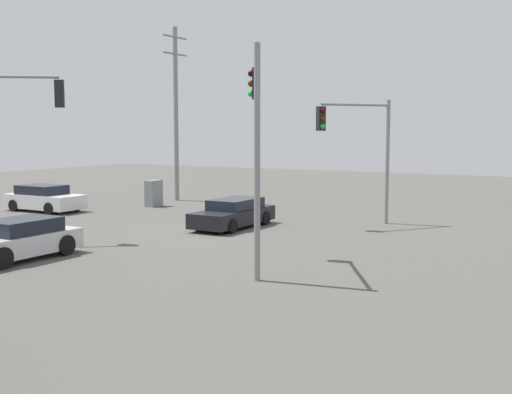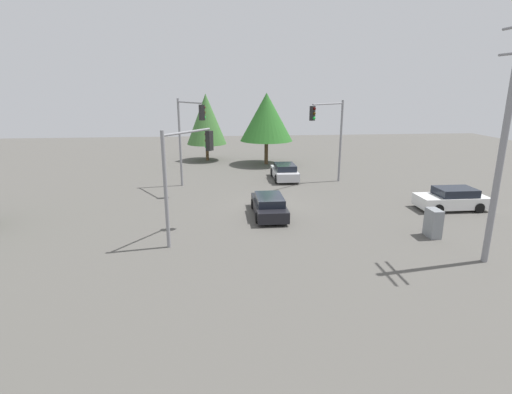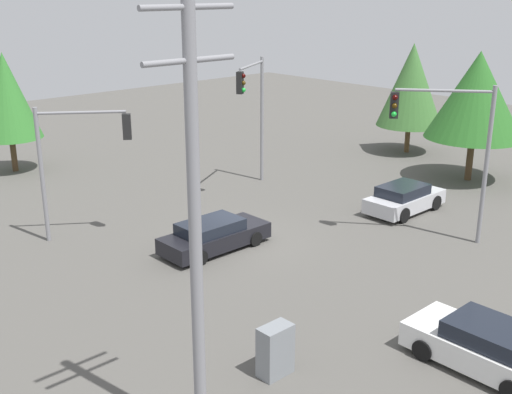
{
  "view_description": "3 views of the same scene",
  "coord_description": "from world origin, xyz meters",
  "px_view_note": "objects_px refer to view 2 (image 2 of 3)",
  "views": [
    {
      "loc": [
        -22.68,
        -15.08,
        4.36
      ],
      "look_at": [
        -0.81,
        -2.52,
        1.69
      ],
      "focal_mm": 45.0,
      "sensor_mm": 36.0,
      "label": 1
    },
    {
      "loc": [
        24.43,
        -3.13,
        7.57
      ],
      "look_at": [
        1.43,
        -0.93,
        1.2
      ],
      "focal_mm": 28.0,
      "sensor_mm": 36.0,
      "label": 2
    },
    {
      "loc": [
        16.59,
        18.87,
        10.23
      ],
      "look_at": [
        -1.18,
        -0.35,
        1.64
      ],
      "focal_mm": 45.0,
      "sensor_mm": 36.0,
      "label": 3
    }
  ],
  "objects_px": {
    "sedan_white": "(452,199)",
    "traffic_signal_cross": "(185,163)",
    "traffic_signal_main": "(188,129)",
    "sedan_silver": "(285,172)",
    "electrical_cabinet": "(433,223)",
    "sedan_dark": "(269,205)",
    "traffic_signal_aux": "(330,128)"
  },
  "relations": [
    {
      "from": "sedan_white",
      "to": "traffic_signal_cross",
      "type": "distance_m",
      "value": 17.13
    },
    {
      "from": "traffic_signal_main",
      "to": "sedan_silver",
      "type": "bearing_deg",
      "value": 78.24
    },
    {
      "from": "sedan_white",
      "to": "traffic_signal_main",
      "type": "relative_size",
      "value": 0.64
    },
    {
      "from": "sedan_silver",
      "to": "electrical_cabinet",
      "type": "relative_size",
      "value": 2.85
    },
    {
      "from": "sedan_silver",
      "to": "sedan_white",
      "type": "bearing_deg",
      "value": -45.49
    },
    {
      "from": "sedan_white",
      "to": "traffic_signal_main",
      "type": "bearing_deg",
      "value": 68.08
    },
    {
      "from": "sedan_white",
      "to": "electrical_cabinet",
      "type": "bearing_deg",
      "value": 140.52
    },
    {
      "from": "sedan_white",
      "to": "traffic_signal_cross",
      "type": "height_order",
      "value": "traffic_signal_cross"
    },
    {
      "from": "sedan_dark",
      "to": "electrical_cabinet",
      "type": "relative_size",
      "value": 3.13
    },
    {
      "from": "sedan_dark",
      "to": "electrical_cabinet",
      "type": "xyz_separation_m",
      "value": [
        4.4,
        8.06,
        0.12
      ]
    },
    {
      "from": "sedan_silver",
      "to": "traffic_signal_main",
      "type": "xyz_separation_m",
      "value": [
        2.59,
        -7.73,
        3.95
      ]
    },
    {
      "from": "sedan_dark",
      "to": "sedan_silver",
      "type": "height_order",
      "value": "sedan_silver"
    },
    {
      "from": "sedan_white",
      "to": "traffic_signal_aux",
      "type": "xyz_separation_m",
      "value": [
        -7.5,
        -6.04,
        3.84
      ]
    },
    {
      "from": "sedan_silver",
      "to": "sedan_dark",
      "type": "bearing_deg",
      "value": -104.9
    },
    {
      "from": "traffic_signal_main",
      "to": "traffic_signal_cross",
      "type": "relative_size",
      "value": 1.19
    },
    {
      "from": "traffic_signal_main",
      "to": "traffic_signal_cross",
      "type": "height_order",
      "value": "traffic_signal_main"
    },
    {
      "from": "sedan_dark",
      "to": "traffic_signal_aux",
      "type": "height_order",
      "value": "traffic_signal_aux"
    },
    {
      "from": "electrical_cabinet",
      "to": "traffic_signal_aux",
      "type": "bearing_deg",
      "value": -169.25
    },
    {
      "from": "traffic_signal_cross",
      "to": "traffic_signal_aux",
      "type": "bearing_deg",
      "value": -8.03
    },
    {
      "from": "traffic_signal_main",
      "to": "traffic_signal_cross",
      "type": "bearing_deg",
      "value": -27.31
    },
    {
      "from": "traffic_signal_cross",
      "to": "electrical_cabinet",
      "type": "bearing_deg",
      "value": -59.43
    },
    {
      "from": "traffic_signal_aux",
      "to": "electrical_cabinet",
      "type": "distance_m",
      "value": 12.83
    },
    {
      "from": "traffic_signal_cross",
      "to": "traffic_signal_aux",
      "type": "relative_size",
      "value": 0.86
    },
    {
      "from": "sedan_white",
      "to": "sedan_silver",
      "type": "bearing_deg",
      "value": 44.51
    },
    {
      "from": "sedan_dark",
      "to": "traffic_signal_cross",
      "type": "height_order",
      "value": "traffic_signal_cross"
    },
    {
      "from": "sedan_dark",
      "to": "sedan_white",
      "type": "xyz_separation_m",
      "value": [
        -0.16,
        11.81,
        0.05
      ]
    },
    {
      "from": "sedan_silver",
      "to": "traffic_signal_cross",
      "type": "relative_size",
      "value": 0.74
    },
    {
      "from": "electrical_cabinet",
      "to": "traffic_signal_main",
      "type": "bearing_deg",
      "value": -130.72
    },
    {
      "from": "sedan_silver",
      "to": "traffic_signal_aux",
      "type": "distance_m",
      "value": 5.37
    },
    {
      "from": "sedan_dark",
      "to": "traffic_signal_cross",
      "type": "relative_size",
      "value": 0.82
    },
    {
      "from": "sedan_dark",
      "to": "sedan_silver",
      "type": "bearing_deg",
      "value": 75.1
    },
    {
      "from": "sedan_silver",
      "to": "traffic_signal_cross",
      "type": "distance_m",
      "value": 15.1
    }
  ]
}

